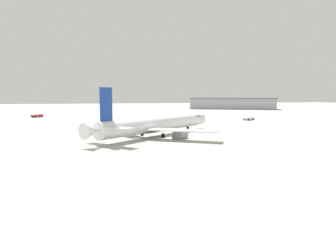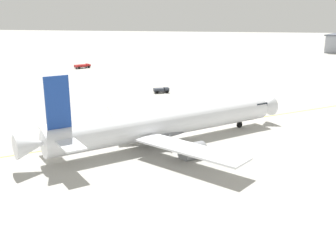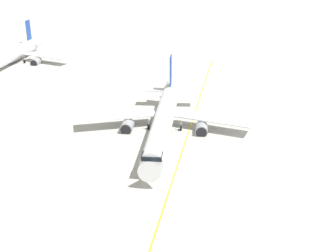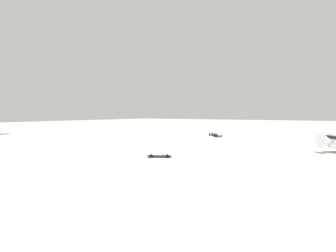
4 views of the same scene
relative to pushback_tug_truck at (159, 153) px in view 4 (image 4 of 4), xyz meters
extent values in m
cone|color=white|center=(-25.09, 30.50, 2.20)|extent=(4.68, 4.63, 3.60)
cube|color=black|center=(-26.54, 32.16, 3.05)|extent=(4.00, 3.93, 0.70)
cube|color=#232326|center=(-0.05, 0.09, -0.31)|extent=(4.10, 5.34, 0.20)
cube|color=white|center=(-0.92, 1.64, 0.07)|extent=(2.64, 2.40, 0.55)
cube|color=black|center=(-1.25, 2.22, 0.15)|extent=(1.63, 0.97, 0.31)
cube|color=white|center=(0.37, -0.66, 0.14)|extent=(3.54, 3.99, 0.70)
cylinder|color=black|center=(-1.87, 1.11, -0.41)|extent=(0.64, 0.83, 0.80)
cylinder|color=black|center=(0.03, 2.18, -0.41)|extent=(0.64, 0.83, 0.80)
cylinder|color=black|center=(-0.20, -1.86, -0.41)|extent=(0.64, 0.83, 0.80)
cylinder|color=black|center=(1.69, -0.79, -0.41)|extent=(0.64, 0.83, 0.80)
cube|color=#232326|center=(-55.41, -9.44, -0.16)|extent=(8.89, 8.17, 0.20)
cube|color=silver|center=(-58.26, -11.95, 0.49)|extent=(3.42, 3.43, 1.10)
cube|color=black|center=(-59.09, -12.68, 0.66)|extent=(1.42, 1.60, 0.62)
cylinder|color=silver|center=(-54.43, -8.58, 1.00)|extent=(6.96, 6.48, 2.12)
cylinder|color=black|center=(-57.23, -12.67, -0.26)|extent=(1.01, 0.94, 1.10)
cylinder|color=black|center=(-58.85, -10.83, -0.26)|extent=(1.01, 0.94, 1.10)
cylinder|color=black|center=(-52.20, -8.25, -0.26)|extent=(1.01, 0.94, 1.10)
cylinder|color=black|center=(-53.82, -6.41, -0.26)|extent=(1.01, 0.94, 1.10)
camera|label=1|loc=(-111.86, 59.77, 9.36)|focal=32.00mm
camera|label=2|loc=(-96.52, 36.57, 19.12)|focal=42.66mm
camera|label=3|loc=(18.34, -7.29, 32.40)|focal=45.59mm
camera|label=4|loc=(47.08, 31.92, 8.67)|focal=28.40mm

